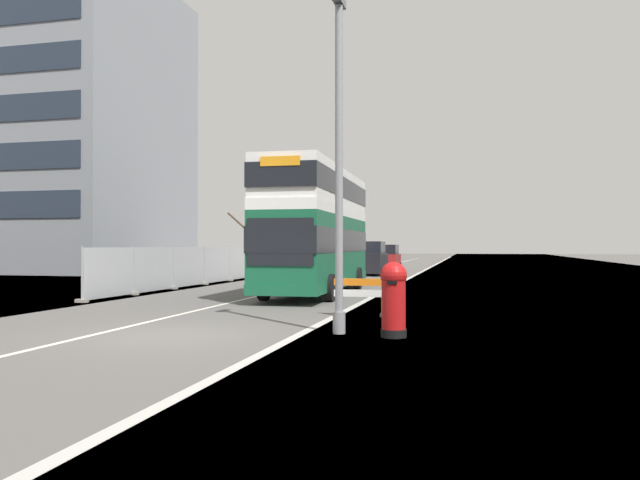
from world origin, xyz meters
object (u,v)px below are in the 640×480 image
roadworks_barrier (359,293)px  car_receding_mid (387,258)px  car_oncoming_near (370,259)px  double_decker_bus (317,228)px  lamppost_foreground (339,174)px  red_pillar_postbox (394,296)px

roadworks_barrier → car_receding_mid: car_receding_mid is taller
roadworks_barrier → car_oncoming_near: car_oncoming_near is taller
double_decker_bus → lamppost_foreground: lamppost_foreground is taller
red_pillar_postbox → car_oncoming_near: 28.40m
lamppost_foreground → car_receding_mid: bearing=96.1°
red_pillar_postbox → car_receding_mid: 37.40m
car_receding_mid → red_pillar_postbox: bearing=-82.0°
car_oncoming_near → car_receding_mid: size_ratio=0.96×
lamppost_foreground → car_receding_mid: (-3.91, 36.80, -2.67)m
red_pillar_postbox → roadworks_barrier: red_pillar_postbox is taller
red_pillar_postbox → car_oncoming_near: car_oncoming_near is taller
roadworks_barrier → double_decker_bus: bearing=112.6°
lamppost_foreground → roadworks_barrier: bearing=92.9°
lamppost_foreground → roadworks_barrier: lamppost_foreground is taller
roadworks_barrier → red_pillar_postbox: bearing=-69.3°
roadworks_barrier → car_receding_mid: size_ratio=0.35×
car_receding_mid → double_decker_bus: bearing=-88.7°
double_decker_bus → roadworks_barrier: (3.16, -7.57, -2.09)m
car_oncoming_near → car_receding_mid: bearing=90.9°
double_decker_bus → car_oncoming_near: 16.61m
red_pillar_postbox → roadworks_barrier: 4.13m
lamppost_foreground → car_receding_mid: size_ratio=1.82×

